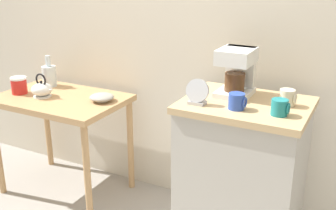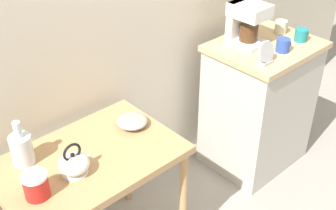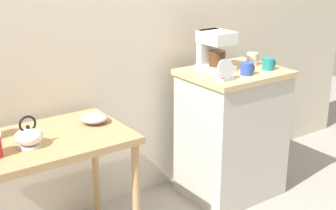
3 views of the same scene
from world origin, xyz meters
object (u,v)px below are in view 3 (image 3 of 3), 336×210
object	(u,v)px
teakettle	(29,136)
table_clock	(226,71)
bowl_stoneware	(94,118)
mug_small_cream	(252,59)
coffee_maker	(214,48)
mug_blue	(247,68)
mug_dark_teal	(269,64)

from	to	relation	value
teakettle	table_clock	size ratio (longest dim) A/B	1.30
bowl_stoneware	mug_small_cream	distance (m)	1.22
teakettle	coffee_maker	distance (m)	1.36
teakettle	mug_blue	distance (m)	1.42
mug_small_cream	table_clock	world-z (taller)	table_clock
teakettle	mug_small_cream	size ratio (longest dim) A/B	2.03
mug_dark_teal	mug_blue	xyz separation A→B (m)	(-0.21, -0.01, 0.00)
coffee_maker	mug_small_cream	bearing A→B (deg)	-12.37
mug_small_cream	coffee_maker	bearing A→B (deg)	167.63
teakettle	coffee_maker	xyz separation A→B (m)	(1.33, 0.13, 0.27)
coffee_maker	teakettle	bearing A→B (deg)	-174.48
bowl_stoneware	table_clock	size ratio (longest dim) A/B	1.21
teakettle	mug_blue	xyz separation A→B (m)	(1.41, -0.10, 0.17)
mug_dark_teal	mug_blue	distance (m)	0.21
teakettle	table_clock	distance (m)	1.23
mug_small_cream	bowl_stoneware	bearing A→B (deg)	177.86
bowl_stoneware	mug_small_cream	xyz separation A→B (m)	(1.20, -0.05, 0.19)
mug_small_cream	mug_blue	size ratio (longest dim) A/B	0.97
mug_small_cream	teakettle	bearing A→B (deg)	-177.74
coffee_maker	table_clock	bearing A→B (deg)	-115.81
coffee_maker	table_clock	world-z (taller)	coffee_maker
coffee_maker	mug_blue	xyz separation A→B (m)	(0.08, -0.23, -0.10)
bowl_stoneware	coffee_maker	world-z (taller)	coffee_maker
bowl_stoneware	mug_dark_teal	distance (m)	1.23
bowl_stoneware	table_clock	distance (m)	0.85
teakettle	mug_dark_teal	size ratio (longest dim) A/B	2.00
coffee_maker	table_clock	xyz separation A→B (m)	(-0.12, -0.25, -0.08)
mug_small_cream	mug_blue	distance (m)	0.27
mug_blue	table_clock	world-z (taller)	table_clock
table_clock	teakettle	bearing A→B (deg)	174.03
teakettle	coffee_maker	world-z (taller)	coffee_maker
mug_small_cream	mug_dark_teal	world-z (taller)	mug_small_cream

